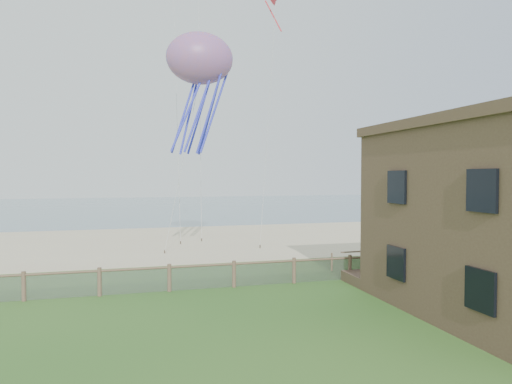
% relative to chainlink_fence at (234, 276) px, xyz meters
% --- Properties ---
extents(ground, '(160.00, 160.00, 0.00)m').
position_rel_chainlink_fence_xyz_m(ground, '(0.00, -6.00, -0.55)').
color(ground, '#28571D').
rests_on(ground, ground).
extents(sand_beach, '(72.00, 20.00, 0.02)m').
position_rel_chainlink_fence_xyz_m(sand_beach, '(0.00, 16.00, -0.55)').
color(sand_beach, '#C6B48F').
rests_on(sand_beach, ground).
extents(ocean, '(160.00, 68.00, 0.02)m').
position_rel_chainlink_fence_xyz_m(ocean, '(0.00, 60.00, -0.55)').
color(ocean, slate).
rests_on(ocean, ground).
extents(chainlink_fence, '(36.20, 0.20, 1.25)m').
position_rel_chainlink_fence_xyz_m(chainlink_fence, '(0.00, 0.00, 0.00)').
color(chainlink_fence, brown).
rests_on(chainlink_fence, ground).
extents(motel_deck, '(15.00, 2.00, 0.50)m').
position_rel_chainlink_fence_xyz_m(motel_deck, '(13.00, -1.00, -0.30)').
color(motel_deck, brown).
rests_on(motel_deck, ground).
extents(picnic_table, '(1.95, 1.63, 0.73)m').
position_rel_chainlink_fence_xyz_m(picnic_table, '(6.94, -3.46, -0.19)').
color(picnic_table, brown).
rests_on(picnic_table, ground).
extents(octopus_kite, '(4.17, 3.21, 7.89)m').
position_rel_chainlink_fence_xyz_m(octopus_kite, '(-0.47, 7.38, 9.89)').
color(octopus_kite, orange).
extents(kite_red, '(2.03, 1.86, 2.55)m').
position_rel_chainlink_fence_xyz_m(kite_red, '(4.24, 6.74, 15.39)').
color(kite_red, red).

